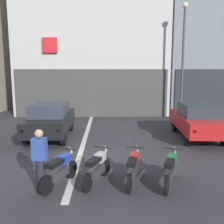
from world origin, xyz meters
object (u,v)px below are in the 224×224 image
(motorcycle_silver_row_left_mid, at_px, (97,168))
(motorcycle_green_row_right_mid, at_px, (171,169))
(car_black_crossing_near, at_px, (50,119))
(street_lamp, at_px, (183,51))
(car_red_parked_kerbside, at_px, (198,120))
(car_silver_down_street, at_px, (112,100))
(person_by_motorcycles, at_px, (40,160))
(motorcycle_blue_row_leftmost, at_px, (60,170))
(motorcycle_red_row_centre, at_px, (133,168))

(motorcycle_silver_row_left_mid, height_order, motorcycle_green_row_right_mid, same)
(car_black_crossing_near, distance_m, street_lamp, 8.86)
(car_black_crossing_near, height_order, street_lamp, street_lamp)
(car_red_parked_kerbside, xyz_separation_m, car_silver_down_street, (-3.78, 7.79, 0.00))
(car_black_crossing_near, relative_size, street_lamp, 0.58)
(motorcycle_silver_row_left_mid, bearing_deg, person_by_motorcycles, -163.22)
(car_red_parked_kerbside, height_order, motorcycle_silver_row_left_mid, car_red_parked_kerbside)
(car_black_crossing_near, height_order, car_red_parked_kerbside, same)
(motorcycle_green_row_right_mid, bearing_deg, car_red_parked_kerbside, 63.20)
(car_black_crossing_near, bearing_deg, street_lamp, 27.95)
(motorcycle_blue_row_leftmost, distance_m, motorcycle_red_row_centre, 2.03)
(car_red_parked_kerbside, height_order, street_lamp, street_lamp)
(motorcycle_blue_row_leftmost, distance_m, motorcycle_green_row_right_mid, 3.04)
(car_black_crossing_near, distance_m, person_by_motorcycles, 5.45)
(car_silver_down_street, xyz_separation_m, motorcycle_red_row_centre, (0.29, -12.53, -0.43))
(car_silver_down_street, xyz_separation_m, person_by_motorcycles, (-2.19, -12.93, -0.03))
(street_lamp, relative_size, motorcycle_green_row_right_mid, 4.51)
(car_silver_down_street, bearing_deg, motorcycle_green_row_right_mid, -84.12)
(car_red_parked_kerbside, relative_size, motorcycle_silver_row_left_mid, 2.70)
(street_lamp, height_order, motorcycle_blue_row_leftmost, street_lamp)
(street_lamp, bearing_deg, car_black_crossing_near, -152.05)
(car_red_parked_kerbside, distance_m, motorcycle_blue_row_leftmost, 7.34)
(car_black_crossing_near, relative_size, car_silver_down_street, 0.99)
(motorcycle_red_row_centre, bearing_deg, motorcycle_silver_row_left_mid, 177.63)
(car_black_crossing_near, height_order, motorcycle_green_row_right_mid, car_black_crossing_near)
(person_by_motorcycles, bearing_deg, car_silver_down_street, 80.41)
(car_red_parked_kerbside, relative_size, person_by_motorcycles, 2.51)
(car_silver_down_street, xyz_separation_m, motorcycle_green_row_right_mid, (1.31, -12.68, -0.43))
(car_red_parked_kerbside, height_order, motorcycle_green_row_right_mid, car_red_parked_kerbside)
(street_lamp, bearing_deg, motorcycle_red_row_centre, -113.73)
(car_red_parked_kerbside, distance_m, street_lamp, 5.31)
(motorcycle_silver_row_left_mid, xyz_separation_m, person_by_motorcycles, (-1.47, -0.44, 0.40))
(car_red_parked_kerbside, height_order, person_by_motorcycles, person_by_motorcycles)
(motorcycle_silver_row_left_mid, distance_m, motorcycle_red_row_centre, 1.01)
(motorcycle_red_row_centre, bearing_deg, person_by_motorcycles, -170.82)
(street_lamp, xyz_separation_m, motorcycle_silver_row_left_mid, (-4.88, -8.77, -3.81))
(car_black_crossing_near, xyz_separation_m, person_by_motorcycles, (0.88, -5.37, -0.03))
(car_red_parked_kerbside, xyz_separation_m, person_by_motorcycles, (-5.96, -5.14, -0.03))
(car_silver_down_street, relative_size, motorcycle_green_row_right_mid, 2.65)
(car_red_parked_kerbside, xyz_separation_m, motorcycle_green_row_right_mid, (-2.47, -4.89, -0.43))
(car_black_crossing_near, relative_size, car_red_parked_kerbside, 0.98)
(motorcycle_blue_row_leftmost, relative_size, motorcycle_green_row_right_mid, 0.99)
(car_black_crossing_near, xyz_separation_m, motorcycle_blue_row_leftmost, (1.34, -5.06, -0.43))
(car_red_parked_kerbside, xyz_separation_m, motorcycle_blue_row_leftmost, (-5.51, -4.83, -0.43))
(car_silver_down_street, bearing_deg, street_lamp, -41.79)
(motorcycle_green_row_right_mid, bearing_deg, motorcycle_blue_row_leftmost, 178.95)
(person_by_motorcycles, bearing_deg, car_black_crossing_near, 99.33)
(motorcycle_blue_row_leftmost, xyz_separation_m, motorcycle_green_row_right_mid, (3.04, -0.06, 0.00))
(motorcycle_green_row_right_mid, bearing_deg, car_silver_down_street, 95.88)
(car_silver_down_street, height_order, motorcycle_blue_row_leftmost, car_silver_down_street)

